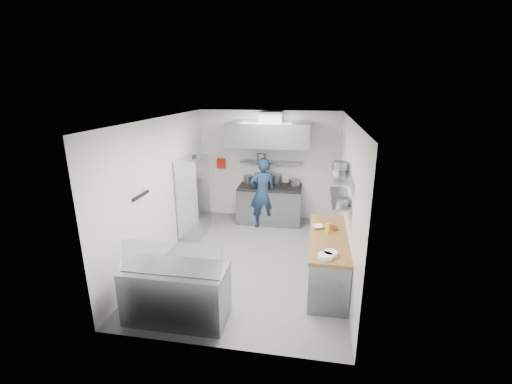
% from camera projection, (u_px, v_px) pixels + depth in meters
% --- Properties ---
extents(floor, '(5.00, 5.00, 0.00)m').
position_uv_depth(floor, '(251.00, 259.00, 6.95)').
color(floor, '#59595C').
rests_on(floor, ground).
extents(ceiling, '(5.00, 5.00, 0.00)m').
position_uv_depth(ceiling, '(250.00, 119.00, 6.13)').
color(ceiling, silver).
rests_on(ceiling, wall_back).
extents(wall_back, '(3.60, 2.80, 0.02)m').
position_uv_depth(wall_back, '(268.00, 165.00, 8.90)').
color(wall_back, white).
rests_on(wall_back, floor).
extents(wall_front, '(3.60, 2.80, 0.02)m').
position_uv_depth(wall_front, '(213.00, 254.00, 4.19)').
color(wall_front, white).
rests_on(wall_front, floor).
extents(wall_left, '(2.80, 5.00, 0.02)m').
position_uv_depth(wall_left, '(162.00, 189.00, 6.84)').
color(wall_left, white).
rests_on(wall_left, floor).
extents(wall_right, '(2.80, 5.00, 0.02)m').
position_uv_depth(wall_right, '(347.00, 199.00, 6.25)').
color(wall_right, white).
rests_on(wall_right, floor).
extents(gas_range, '(1.60, 0.80, 0.90)m').
position_uv_depth(gas_range, '(270.00, 205.00, 8.78)').
color(gas_range, gray).
rests_on(gas_range, floor).
extents(cooktop, '(1.57, 0.78, 0.06)m').
position_uv_depth(cooktop, '(270.00, 187.00, 8.64)').
color(cooktop, black).
rests_on(cooktop, gas_range).
extents(stock_pot_left, '(0.25, 0.25, 0.20)m').
position_uv_depth(stock_pot_left, '(248.00, 179.00, 8.88)').
color(stock_pot_left, slate).
rests_on(stock_pot_left, cooktop).
extents(stock_pot_mid, '(0.31, 0.31, 0.24)m').
position_uv_depth(stock_pot_mid, '(276.00, 178.00, 8.87)').
color(stock_pot_mid, slate).
rests_on(stock_pot_mid, cooktop).
extents(stock_pot_right, '(0.29, 0.29, 0.16)m').
position_uv_depth(stock_pot_right, '(294.00, 182.00, 8.67)').
color(stock_pot_right, slate).
rests_on(stock_pot_right, cooktop).
extents(over_range_shelf, '(1.60, 0.30, 0.04)m').
position_uv_depth(over_range_shelf, '(272.00, 162.00, 8.69)').
color(over_range_shelf, gray).
rests_on(over_range_shelf, wall_back).
extents(shelf_pot_a, '(0.23, 0.23, 0.18)m').
position_uv_depth(shelf_pot_a, '(261.00, 157.00, 8.81)').
color(shelf_pot_a, slate).
rests_on(shelf_pot_a, over_range_shelf).
extents(extractor_hood, '(1.90, 1.15, 0.55)m').
position_uv_depth(extractor_hood, '(270.00, 134.00, 8.07)').
color(extractor_hood, gray).
rests_on(extractor_hood, wall_back).
extents(hood_duct, '(0.55, 0.55, 0.24)m').
position_uv_depth(hood_duct, '(271.00, 116.00, 8.17)').
color(hood_duct, slate).
rests_on(hood_duct, extractor_hood).
extents(red_firebox, '(0.22, 0.10, 0.26)m').
position_uv_depth(red_firebox, '(221.00, 163.00, 9.04)').
color(red_firebox, red).
rests_on(red_firebox, wall_back).
extents(chef, '(0.74, 0.61, 1.75)m').
position_uv_depth(chef, '(263.00, 193.00, 8.34)').
color(chef, '#14263E').
rests_on(chef, floor).
extents(wire_rack, '(0.50, 0.90, 1.85)m').
position_uv_depth(wire_rack, '(194.00, 197.00, 7.88)').
color(wire_rack, silver).
rests_on(wire_rack, floor).
extents(rack_bin_a, '(0.18, 0.22, 0.20)m').
position_uv_depth(rack_bin_a, '(192.00, 204.00, 7.82)').
color(rack_bin_a, white).
rests_on(rack_bin_a, wire_rack).
extents(rack_bin_b, '(0.15, 0.20, 0.18)m').
position_uv_depth(rack_bin_b, '(197.00, 178.00, 8.03)').
color(rack_bin_b, yellow).
rests_on(rack_bin_b, wire_rack).
extents(rack_jar, '(0.10, 0.10, 0.18)m').
position_uv_depth(rack_jar, '(194.00, 159.00, 7.66)').
color(rack_jar, black).
rests_on(rack_jar, wire_rack).
extents(knife_strip, '(0.04, 0.55, 0.05)m').
position_uv_depth(knife_strip, '(141.00, 195.00, 5.94)').
color(knife_strip, black).
rests_on(knife_strip, wall_left).
extents(prep_counter_base, '(0.62, 2.00, 0.84)m').
position_uv_depth(prep_counter_base, '(327.00, 261.00, 6.02)').
color(prep_counter_base, gray).
rests_on(prep_counter_base, floor).
extents(prep_counter_top, '(0.65, 2.04, 0.06)m').
position_uv_depth(prep_counter_top, '(329.00, 238.00, 5.89)').
color(prep_counter_top, brown).
rests_on(prep_counter_top, prep_counter_base).
extents(plate_stack_a, '(0.23, 0.23, 0.06)m').
position_uv_depth(plate_stack_a, '(325.00, 256.00, 5.11)').
color(plate_stack_a, white).
rests_on(plate_stack_a, prep_counter_top).
extents(plate_stack_b, '(0.22, 0.22, 0.06)m').
position_uv_depth(plate_stack_b, '(330.00, 253.00, 5.20)').
color(plate_stack_b, white).
rests_on(plate_stack_b, prep_counter_top).
extents(copper_pan, '(0.15, 0.15, 0.06)m').
position_uv_depth(copper_pan, '(334.00, 228.00, 6.13)').
color(copper_pan, '#B95F34').
rests_on(copper_pan, prep_counter_top).
extents(squeeze_bottle, '(0.06, 0.06, 0.18)m').
position_uv_depth(squeeze_bottle, '(327.00, 228.00, 5.98)').
color(squeeze_bottle, yellow).
rests_on(squeeze_bottle, prep_counter_top).
extents(mixing_bowl, '(0.24, 0.24, 0.05)m').
position_uv_depth(mixing_bowl, '(318.00, 227.00, 6.21)').
color(mixing_bowl, white).
rests_on(mixing_bowl, prep_counter_top).
extents(wall_shelf_lower, '(0.30, 1.30, 0.04)m').
position_uv_depth(wall_shelf_lower, '(340.00, 198.00, 5.96)').
color(wall_shelf_lower, gray).
rests_on(wall_shelf_lower, wall_right).
extents(wall_shelf_upper, '(0.30, 1.30, 0.04)m').
position_uv_depth(wall_shelf_upper, '(341.00, 175.00, 5.84)').
color(wall_shelf_upper, gray).
rests_on(wall_shelf_upper, wall_right).
extents(shelf_pot_c, '(0.22, 0.22, 0.10)m').
position_uv_depth(shelf_pot_c, '(344.00, 201.00, 5.59)').
color(shelf_pot_c, slate).
rests_on(shelf_pot_c, wall_shelf_lower).
extents(shelf_pot_d, '(0.29, 0.29, 0.14)m').
position_uv_depth(shelf_pot_d, '(341.00, 166.00, 6.10)').
color(shelf_pot_d, slate).
rests_on(shelf_pot_d, wall_shelf_upper).
extents(display_case, '(1.50, 0.70, 0.85)m').
position_uv_depth(display_case, '(177.00, 293.00, 5.07)').
color(display_case, gray).
rests_on(display_case, floor).
extents(display_glass, '(1.47, 0.19, 0.42)m').
position_uv_depth(display_glass, '(170.00, 258.00, 4.77)').
color(display_glass, silver).
rests_on(display_glass, display_case).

